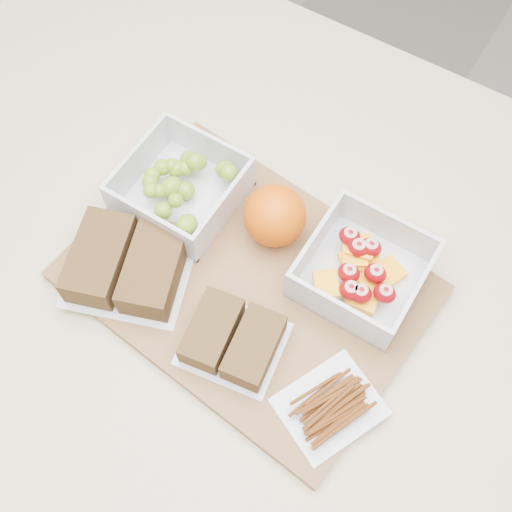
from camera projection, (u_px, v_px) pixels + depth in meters
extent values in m
plane|color=gray|center=(251.00, 426.00, 1.62)|extent=(4.00, 4.00, 0.00)
cube|color=beige|center=(249.00, 375.00, 1.22)|extent=(1.20, 0.90, 0.90)
cube|color=brown|center=(247.00, 282.00, 0.80)|extent=(0.45, 0.34, 0.02)
cube|color=silver|center=(183.00, 197.00, 0.85)|extent=(0.14, 0.14, 0.01)
cube|color=silver|center=(210.00, 149.00, 0.85)|extent=(0.14, 0.01, 0.06)
cube|color=silver|center=(150.00, 224.00, 0.80)|extent=(0.14, 0.01, 0.06)
cube|color=silver|center=(225.00, 209.00, 0.81)|extent=(0.01, 0.13, 0.06)
cube|color=silver|center=(138.00, 163.00, 0.84)|extent=(0.01, 0.13, 0.06)
sphere|color=olive|center=(173.00, 185.00, 0.83)|extent=(0.02, 0.02, 0.02)
sphere|color=olive|center=(152.00, 175.00, 0.83)|extent=(0.02, 0.02, 0.02)
sphere|color=olive|center=(195.00, 161.00, 0.83)|extent=(0.02, 0.02, 0.02)
sphere|color=olive|center=(186.00, 191.00, 0.83)|extent=(0.02, 0.02, 0.02)
sphere|color=olive|center=(163.00, 167.00, 0.83)|extent=(0.02, 0.02, 0.02)
sphere|color=olive|center=(173.00, 185.00, 0.83)|extent=(0.02, 0.02, 0.02)
sphere|color=olive|center=(172.00, 165.00, 0.83)|extent=(0.02, 0.02, 0.02)
sphere|color=olive|center=(186.00, 226.00, 0.79)|extent=(0.03, 0.03, 0.03)
sphere|color=olive|center=(225.00, 170.00, 0.83)|extent=(0.03, 0.03, 0.03)
sphere|color=olive|center=(195.00, 162.00, 0.83)|extent=(0.03, 0.03, 0.03)
sphere|color=olive|center=(151.00, 191.00, 0.82)|extent=(0.02, 0.02, 0.02)
sphere|color=olive|center=(228.00, 172.00, 0.82)|extent=(0.02, 0.02, 0.02)
sphere|color=olive|center=(163.00, 211.00, 0.81)|extent=(0.02, 0.02, 0.02)
sphere|color=olive|center=(195.00, 164.00, 0.84)|extent=(0.02, 0.02, 0.02)
sphere|color=olive|center=(176.00, 169.00, 0.83)|extent=(0.02, 0.02, 0.02)
sphere|color=olive|center=(198.00, 162.00, 0.83)|extent=(0.02, 0.02, 0.02)
sphere|color=olive|center=(188.00, 224.00, 0.79)|extent=(0.03, 0.03, 0.03)
sphere|color=olive|center=(191.00, 233.00, 0.80)|extent=(0.02, 0.02, 0.02)
sphere|color=olive|center=(185.00, 168.00, 0.83)|extent=(0.02, 0.02, 0.02)
sphere|color=olive|center=(159.00, 191.00, 0.82)|extent=(0.02, 0.02, 0.02)
sphere|color=olive|center=(189.00, 160.00, 0.84)|extent=(0.03, 0.03, 0.03)
sphere|color=olive|center=(176.00, 200.00, 0.81)|extent=(0.02, 0.02, 0.02)
sphere|color=olive|center=(170.00, 188.00, 0.83)|extent=(0.02, 0.02, 0.02)
sphere|color=olive|center=(150.00, 181.00, 0.82)|extent=(0.02, 0.02, 0.02)
cube|color=silver|center=(360.00, 278.00, 0.79)|extent=(0.14, 0.14, 0.01)
cube|color=silver|center=(388.00, 228.00, 0.80)|extent=(0.14, 0.01, 0.06)
cube|color=silver|center=(336.00, 313.00, 0.74)|extent=(0.14, 0.01, 0.06)
cube|color=silver|center=(413.00, 296.00, 0.75)|extent=(0.01, 0.13, 0.06)
cube|color=silver|center=(315.00, 243.00, 0.79)|extent=(0.01, 0.13, 0.06)
cube|color=orange|center=(357.00, 288.00, 0.77)|extent=(0.04, 0.05, 0.01)
cube|color=orange|center=(362.00, 253.00, 0.79)|extent=(0.05, 0.06, 0.01)
cube|color=orange|center=(372.00, 274.00, 0.78)|extent=(0.05, 0.05, 0.01)
cube|color=orange|center=(386.00, 274.00, 0.79)|extent=(0.05, 0.05, 0.01)
cube|color=orange|center=(355.00, 254.00, 0.78)|extent=(0.04, 0.05, 0.01)
cube|color=orange|center=(361.00, 248.00, 0.78)|extent=(0.04, 0.04, 0.01)
cube|color=orange|center=(326.00, 285.00, 0.76)|extent=(0.04, 0.05, 0.01)
cube|color=orange|center=(364.00, 298.00, 0.76)|extent=(0.04, 0.04, 0.01)
cube|color=orange|center=(354.00, 262.00, 0.79)|extent=(0.04, 0.04, 0.01)
ellipsoid|color=maroon|center=(375.00, 274.00, 0.76)|extent=(0.03, 0.02, 0.02)
ellipsoid|color=maroon|center=(360.00, 293.00, 0.75)|extent=(0.03, 0.02, 0.02)
ellipsoid|color=maroon|center=(350.00, 236.00, 0.79)|extent=(0.03, 0.02, 0.02)
ellipsoid|color=maroon|center=(385.00, 293.00, 0.75)|extent=(0.03, 0.02, 0.02)
ellipsoid|color=maroon|center=(358.00, 248.00, 0.78)|extent=(0.03, 0.02, 0.02)
ellipsoid|color=maroon|center=(350.00, 290.00, 0.75)|extent=(0.03, 0.02, 0.02)
ellipsoid|color=maroon|center=(349.00, 273.00, 0.76)|extent=(0.03, 0.02, 0.02)
ellipsoid|color=maroon|center=(370.00, 247.00, 0.78)|extent=(0.03, 0.02, 0.02)
sphere|color=#E85805|center=(275.00, 216.00, 0.79)|extent=(0.08, 0.08, 0.08)
cube|color=silver|center=(130.00, 271.00, 0.80)|extent=(0.18, 0.17, 0.00)
cube|color=#543A1C|center=(100.00, 258.00, 0.78)|extent=(0.10, 0.13, 0.04)
cube|color=#543A1C|center=(154.00, 269.00, 0.78)|extent=(0.10, 0.13, 0.04)
cube|color=silver|center=(233.00, 344.00, 0.76)|extent=(0.13, 0.12, 0.00)
cube|color=brown|center=(212.00, 330.00, 0.75)|extent=(0.06, 0.09, 0.03)
cube|color=brown|center=(254.00, 347.00, 0.74)|extent=(0.06, 0.09, 0.03)
cube|color=silver|center=(330.00, 406.00, 0.72)|extent=(0.13, 0.14, 0.00)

